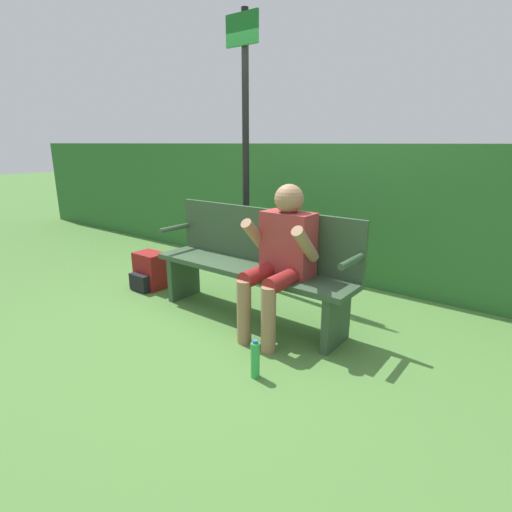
# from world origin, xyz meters

# --- Properties ---
(ground_plane) EXTENTS (40.00, 40.00, 0.00)m
(ground_plane) POSITION_xyz_m (0.00, 0.00, 0.00)
(ground_plane) COLOR #4C7A38
(hedge_back) EXTENTS (12.00, 0.43, 1.49)m
(hedge_back) POSITION_xyz_m (0.00, 1.59, 0.74)
(hedge_back) COLOR #2D662D
(hedge_back) RESTS_ON ground
(park_bench) EXTENTS (1.90, 0.41, 0.95)m
(park_bench) POSITION_xyz_m (0.00, 0.07, 0.50)
(park_bench) COLOR #334C33
(park_bench) RESTS_ON ground
(person_seated) EXTENTS (0.55, 0.59, 1.19)m
(person_seated) POSITION_xyz_m (0.36, -0.06, 0.67)
(person_seated) COLOR #993333
(person_seated) RESTS_ON ground
(backpack) EXTENTS (0.32, 0.31, 0.38)m
(backpack) POSITION_xyz_m (-1.31, -0.05, 0.18)
(backpack) COLOR maroon
(backpack) RESTS_ON ground
(water_bottle) EXTENTS (0.06, 0.06, 0.27)m
(water_bottle) POSITION_xyz_m (0.61, -0.71, 0.13)
(water_bottle) COLOR green
(water_bottle) RESTS_ON ground
(signpost) EXTENTS (0.38, 0.09, 2.71)m
(signpost) POSITION_xyz_m (-0.62, 0.72, 1.55)
(signpost) COLOR black
(signpost) RESTS_ON ground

